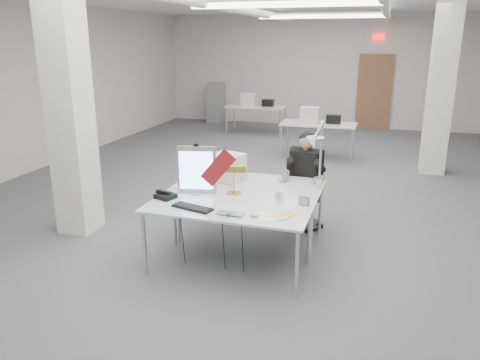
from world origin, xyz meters
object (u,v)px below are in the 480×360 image
object	(u,v)px
bankers_lamp	(234,181)
beige_monitor	(227,167)
office_chair	(305,189)
monitor	(197,170)
laptop	(229,215)
seated_person	(306,165)
desk_phone	(166,196)
architect_lamp	(318,158)
desk_main	(228,207)

from	to	relation	value
bankers_lamp	beige_monitor	distance (m)	0.55
office_chair	monitor	distance (m)	1.68
laptop	seated_person	bearing A→B (deg)	74.80
desk_phone	beige_monitor	distance (m)	1.00
beige_monitor	architect_lamp	bearing A→B (deg)	8.62
desk_main	monitor	xyz separation A→B (m)	(-0.50, 0.32, 0.29)
seated_person	beige_monitor	world-z (taller)	seated_person
beige_monitor	laptop	bearing A→B (deg)	-52.42
beige_monitor	architect_lamp	world-z (taller)	architect_lamp
monitor	desk_phone	world-z (taller)	monitor
monitor	laptop	bearing A→B (deg)	-57.87
laptop	desk_phone	size ratio (longest dim) A/B	1.39
architect_lamp	laptop	bearing A→B (deg)	-103.96
office_chair	desk_phone	bearing A→B (deg)	-119.64
bankers_lamp	desk_main	bearing A→B (deg)	-92.87
desk_main	beige_monitor	world-z (taller)	beige_monitor
monitor	laptop	xyz separation A→B (m)	(0.60, -0.61, -0.27)
laptop	beige_monitor	xyz separation A→B (m)	(-0.42, 1.20, 0.16)
desk_main	laptop	distance (m)	0.31
office_chair	architect_lamp	size ratio (longest dim) A/B	1.24
desk_main	office_chair	xyz separation A→B (m)	(0.60, 1.50, -0.20)
office_chair	bankers_lamp	size ratio (longest dim) A/B	3.56
laptop	beige_monitor	distance (m)	1.29
architect_lamp	seated_person	bearing A→B (deg)	131.63
monitor	bankers_lamp	bearing A→B (deg)	0.74
seated_person	monitor	bearing A→B (deg)	-120.80
desk_phone	beige_monitor	world-z (taller)	beige_monitor
laptop	desk_phone	bearing A→B (deg)	160.38
desk_main	monitor	world-z (taller)	monitor
monitor	architect_lamp	world-z (taller)	architect_lamp
desk_main	office_chair	world-z (taller)	office_chair
desk_main	laptop	world-z (taller)	laptop
bankers_lamp	desk_phone	world-z (taller)	bankers_lamp
laptop	beige_monitor	size ratio (longest dim) A/B	0.78
desk_main	architect_lamp	distance (m)	1.20
desk_main	bankers_lamp	size ratio (longest dim) A/B	5.90
office_chair	desk_phone	xyz separation A→B (m)	(-1.37, -1.47, 0.24)
desk_main	bankers_lamp	distance (m)	0.46
desk_phone	beige_monitor	xyz separation A→B (m)	(0.45, 0.88, 0.15)
beige_monitor	desk_phone	bearing A→B (deg)	-98.72
office_chair	monitor	xyz separation A→B (m)	(-1.09, -1.18, 0.49)
bankers_lamp	beige_monitor	xyz separation A→B (m)	(-0.25, 0.50, 0.02)
office_chair	architect_lamp	distance (m)	1.05
monitor	desk_main	bearing A→B (deg)	-45.30
beige_monitor	monitor	bearing A→B (deg)	-88.25
monitor	architect_lamp	bearing A→B (deg)	4.12
office_chair	seated_person	distance (m)	0.36
beige_monitor	desk_main	bearing A→B (deg)	-52.45
office_chair	seated_person	bearing A→B (deg)	-76.67
desk_main	monitor	bearing A→B (deg)	146.85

